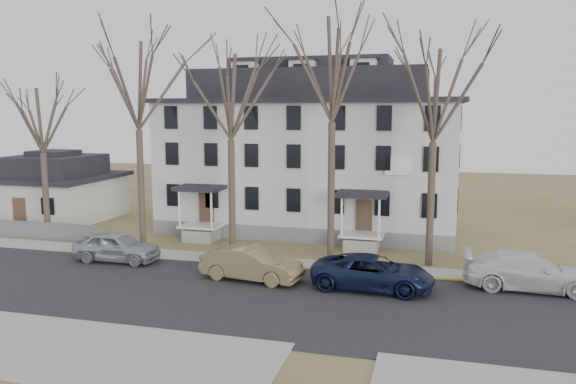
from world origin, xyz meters
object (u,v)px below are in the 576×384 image
(tree_far_left, at_px, (137,79))
(bicycle_left, at_px, (198,235))
(small_house, at_px, (56,191))
(tree_mid_left, at_px, (230,90))
(tree_center, at_px, (333,62))
(boarding_house, at_px, (311,154))
(car_silver, at_px, (117,247))
(tree_mid_right, at_px, (435,88))
(tree_bungalow, at_px, (41,116))
(car_tan, at_px, (252,264))
(car_navy, at_px, (373,273))
(car_white, at_px, (529,272))

(tree_far_left, height_order, bicycle_left, tree_far_left)
(small_house, distance_m, bicycle_left, 14.47)
(tree_mid_left, xyz_separation_m, bicycle_left, (-3.23, 2.17, -9.20))
(small_house, height_order, tree_center, tree_center)
(small_house, bearing_deg, boarding_house, 5.59)
(boarding_house, bearing_deg, car_silver, -125.26)
(tree_center, relative_size, tree_mid_right, 1.15)
(tree_far_left, xyz_separation_m, tree_mid_right, (17.50, 0.00, -0.74))
(tree_center, height_order, tree_bungalow, tree_center)
(car_tan, xyz_separation_m, bicycle_left, (-6.20, 7.41, -0.44))
(boarding_house, relative_size, tree_center, 1.41)
(tree_bungalow, xyz_separation_m, car_silver, (7.51, -3.85, -7.28))
(tree_far_left, relative_size, car_silver, 2.80)
(car_tan, distance_m, car_navy, 6.02)
(car_navy, relative_size, bicycle_left, 3.75)
(tree_center, relative_size, car_tan, 2.87)
(bicycle_left, bearing_deg, tree_bungalow, 100.69)
(car_navy, height_order, bicycle_left, car_navy)
(tree_center, xyz_separation_m, car_white, (10.13, -3.27, -10.22))
(car_navy, xyz_separation_m, car_white, (7.14, 1.84, 0.07))
(car_silver, bearing_deg, car_tan, -100.29)
(boarding_house, height_order, tree_far_left, tree_far_left)
(boarding_house, relative_size, tree_bungalow, 1.93)
(boarding_house, distance_m, car_tan, 14.14)
(boarding_house, relative_size, tree_mid_right, 1.63)
(tree_far_left, bearing_deg, bicycle_left, 38.01)
(car_navy, bearing_deg, car_tan, 94.00)
(small_house, bearing_deg, tree_center, -15.08)
(tree_far_left, bearing_deg, boarding_house, 42.18)
(tree_mid_left, height_order, tree_mid_right, same)
(boarding_house, bearing_deg, car_navy, -65.69)
(car_navy, bearing_deg, car_silver, 87.81)
(tree_far_left, height_order, car_tan, tree_far_left)
(tree_far_left, relative_size, car_tan, 2.68)
(boarding_house, distance_m, small_house, 20.34)
(tree_bungalow, height_order, car_navy, tree_bungalow)
(tree_mid_right, bearing_deg, bicycle_left, 171.63)
(car_silver, relative_size, bicycle_left, 3.20)
(small_house, bearing_deg, car_tan, -29.79)
(car_silver, bearing_deg, car_white, -89.42)
(car_silver, height_order, car_tan, car_tan)
(tree_mid_right, distance_m, car_navy, 10.48)
(tree_bungalow, bearing_deg, bicycle_left, 12.51)
(tree_mid_left, height_order, car_white, tree_mid_left)
(small_house, distance_m, tree_mid_right, 30.08)
(boarding_house, height_order, tree_mid_left, tree_mid_left)
(tree_center, relative_size, car_silver, 3.00)
(tree_mid_right, bearing_deg, tree_mid_left, 180.00)
(car_white, bearing_deg, car_silver, 92.18)
(small_house, xyz_separation_m, car_white, (33.13, -9.46, -1.38))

